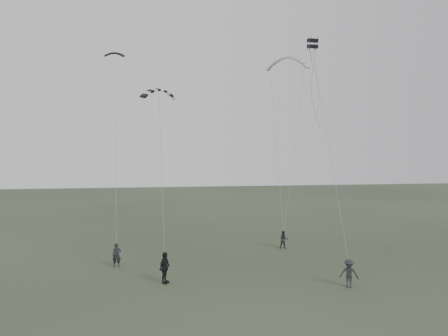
{
  "coord_description": "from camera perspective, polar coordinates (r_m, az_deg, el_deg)",
  "views": [
    {
      "loc": [
        -3.57,
        -26.97,
        8.44
      ],
      "look_at": [
        1.44,
        5.41,
        7.0
      ],
      "focal_mm": 35.0,
      "sensor_mm": 36.0,
      "label": 1
    }
  ],
  "objects": [
    {
      "name": "ground",
      "position": [
        28.48,
        -1.24,
        -14.72
      ],
      "size": [
        140.0,
        140.0,
        0.0
      ],
      "primitive_type": "plane",
      "color": "#2E3927",
      "rests_on": "ground"
    },
    {
      "name": "kite_striped",
      "position": [
        31.71,
        -8.48,
        10.09
      ],
      "size": [
        2.7,
        1.84,
        1.17
      ],
      "primitive_type": null,
      "rotation": [
        0.23,
        0.0,
        0.42
      ],
      "color": "black",
      "rests_on": "flyer_center"
    },
    {
      "name": "flyer_center",
      "position": [
        28.28,
        -7.76,
        -12.78
      ],
      "size": [
        0.99,
        1.25,
        1.98
      ],
      "primitive_type": "imported",
      "rotation": [
        0.0,
        0.0,
        1.06
      ],
      "color": "black",
      "rests_on": "ground"
    },
    {
      "name": "flyer_right",
      "position": [
        37.74,
        7.81,
        -9.26
      ],
      "size": [
        0.8,
        0.67,
        1.5
      ],
      "primitive_type": "imported",
      "rotation": [
        0.0,
        0.0,
        -0.15
      ],
      "color": "#29282E",
      "rests_on": "ground"
    },
    {
      "name": "kite_pale_large",
      "position": [
        41.58,
        8.24,
        14.05
      ],
      "size": [
        4.11,
        3.11,
        1.81
      ],
      "primitive_type": null,
      "rotation": [
        0.24,
        0.0,
        -0.53
      ],
      "color": "#B8BBBD",
      "rests_on": "flyer_right"
    },
    {
      "name": "kite_box",
      "position": [
        34.84,
        11.49,
        15.65
      ],
      "size": [
        0.73,
        0.85,
        0.83
      ],
      "primitive_type": null,
      "rotation": [
        0.21,
        0.0,
        0.11
      ],
      "color": "black",
      "rests_on": "flyer_far"
    },
    {
      "name": "flyer_left",
      "position": [
        32.64,
        -13.83,
        -11.0
      ],
      "size": [
        0.66,
        0.46,
        1.7
      ],
      "primitive_type": "imported",
      "rotation": [
        0.0,
        0.0,
        0.1
      ],
      "color": "black",
      "rests_on": "ground"
    },
    {
      "name": "kite_dark_small",
      "position": [
        38.72,
        -14.13,
        14.35
      ],
      "size": [
        1.66,
        0.73,
        0.67
      ],
      "primitive_type": null,
      "rotation": [
        0.37,
        0.0,
        -0.05
      ],
      "color": "black",
      "rests_on": "flyer_left"
    },
    {
      "name": "flyer_far",
      "position": [
        28.33,
        16.02,
        -13.09
      ],
      "size": [
        1.28,
        1.07,
        1.73
      ],
      "primitive_type": "imported",
      "rotation": [
        0.0,
        0.0,
        -0.45
      ],
      "color": "#26272B",
      "rests_on": "ground"
    }
  ]
}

